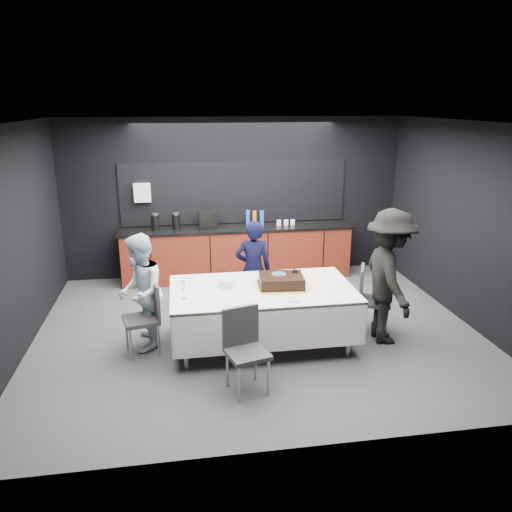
{
  "coord_description": "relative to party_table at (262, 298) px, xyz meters",
  "views": [
    {
      "loc": [
        -1.02,
        -6.24,
        3.05
      ],
      "look_at": [
        0.0,
        0.1,
        1.05
      ],
      "focal_mm": 35.0,
      "sensor_mm": 36.0,
      "label": 1
    }
  ],
  "objects": [
    {
      "name": "champagne_flute",
      "position": [
        -1.0,
        -0.21,
        0.3
      ],
      "size": [
        0.06,
        0.06,
        0.22
      ],
      "color": "white",
      "rests_on": "party_table"
    },
    {
      "name": "loose_plate_right_a",
      "position": [
        0.82,
        0.12,
        0.14
      ],
      "size": [
        0.19,
        0.19,
        0.01
      ],
      "primitive_type": "cylinder",
      "color": "white",
      "rests_on": "party_table"
    },
    {
      "name": "chair_right",
      "position": [
        1.5,
        0.13,
        -0.11
      ],
      "size": [
        0.55,
        0.55,
        0.92
      ],
      "color": "#313036",
      "rests_on": "ground"
    },
    {
      "name": "cake_assembly",
      "position": [
        0.25,
        0.02,
        0.21
      ],
      "size": [
        0.64,
        0.54,
        0.18
      ],
      "color": "gold",
      "rests_on": "party_table"
    },
    {
      "name": "person_right",
      "position": [
        1.63,
        -0.15,
        0.24
      ],
      "size": [
        0.72,
        1.18,
        1.77
      ],
      "primitive_type": "imported",
      "rotation": [
        0.0,
        0.0,
        1.51
      ],
      "color": "black",
      "rests_on": "ground"
    },
    {
      "name": "person_center",
      "position": [
        0.03,
        0.92,
        0.08
      ],
      "size": [
        0.54,
        0.37,
        1.44
      ],
      "primitive_type": "imported",
      "rotation": [
        0.0,
        0.0,
        3.09
      ],
      "color": "black",
      "rests_on": "ground"
    },
    {
      "name": "chair_near",
      "position": [
        -0.37,
        -1.0,
        -0.11
      ],
      "size": [
        0.52,
        0.52,
        0.92
      ],
      "color": "#313036",
      "rests_on": "ground"
    },
    {
      "name": "chair_left",
      "position": [
        -1.45,
        0.01,
        -0.11
      ],
      "size": [
        0.5,
        0.5,
        0.92
      ],
      "color": "#313036",
      "rests_on": "ground"
    },
    {
      "name": "kitchenette",
      "position": [
        -0.02,
        2.62,
        -0.1
      ],
      "size": [
        4.1,
        0.64,
        2.05
      ],
      "color": "#58190D",
      "rests_on": "ground"
    },
    {
      "name": "loose_plate_near",
      "position": [
        -0.43,
        -0.44,
        0.14
      ],
      "size": [
        0.22,
        0.22,
        0.01
      ],
      "primitive_type": "cylinder",
      "color": "white",
      "rests_on": "party_table"
    },
    {
      "name": "loose_plate_far",
      "position": [
        0.11,
        0.52,
        0.14
      ],
      "size": [
        0.2,
        0.2,
        0.01
      ],
      "primitive_type": "cylinder",
      "color": "white",
      "rests_on": "party_table"
    },
    {
      "name": "party_table",
      "position": [
        0.0,
        0.0,
        0.0
      ],
      "size": [
        2.32,
        1.32,
        0.78
      ],
      "color": "#99999E",
      "rests_on": "ground"
    },
    {
      "name": "ground",
      "position": [
        0.0,
        0.4,
        -0.64
      ],
      "size": [
        6.0,
        6.0,
        0.0
      ],
      "primitive_type": "plane",
      "color": "#424247",
      "rests_on": "ground"
    },
    {
      "name": "loose_plate_right_b",
      "position": [
        0.79,
        -0.3,
        0.14
      ],
      "size": [
        0.21,
        0.21,
        0.01
      ],
      "primitive_type": "cylinder",
      "color": "white",
      "rests_on": "party_table"
    },
    {
      "name": "person_left",
      "position": [
        -1.53,
        0.15,
        0.11
      ],
      "size": [
        0.59,
        0.75,
        1.5
      ],
      "primitive_type": "imported",
      "rotation": [
        0.0,
        0.0,
        -1.6
      ],
      "color": "silver",
      "rests_on": "ground"
    },
    {
      "name": "room_shell",
      "position": [
        0.0,
        0.4,
        1.22
      ],
      "size": [
        6.04,
        5.04,
        2.82
      ],
      "color": "white",
      "rests_on": "ground"
    },
    {
      "name": "plate_stack",
      "position": [
        -0.44,
        0.13,
        0.19
      ],
      "size": [
        0.22,
        0.22,
        0.1
      ],
      "primitive_type": "cylinder",
      "color": "white",
      "rests_on": "party_table"
    },
    {
      "name": "fork_pile",
      "position": [
        0.3,
        -0.49,
        0.15
      ],
      "size": [
        0.16,
        0.12,
        0.02
      ],
      "primitive_type": "cube",
      "rotation": [
        0.0,
        0.0,
        -0.23
      ],
      "color": "white",
      "rests_on": "party_table"
    }
  ]
}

